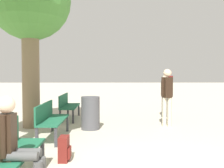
% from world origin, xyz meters
% --- Properties ---
extents(bench_row_0, '(0.50, 1.58, 0.87)m').
position_xyz_m(bench_row_0, '(-2.03, 0.42, 0.52)').
color(bench_row_0, '#1E6042').
rests_on(bench_row_0, ground_plane).
extents(bench_row_1, '(0.50, 1.58, 0.87)m').
position_xyz_m(bench_row_1, '(-2.03, 3.00, 0.52)').
color(bench_row_1, '#1E6042').
rests_on(bench_row_1, ground_plane).
extents(bench_row_2, '(0.50, 1.58, 0.87)m').
position_xyz_m(bench_row_2, '(-2.03, 5.58, 0.52)').
color(bench_row_2, '#1E6042').
rests_on(bench_row_2, ground_plane).
extents(tree_row_1, '(2.39, 2.39, 4.97)m').
position_xyz_m(tree_row_1, '(-2.89, 4.30, 3.65)').
color(tree_row_1, '#7A664C').
rests_on(tree_row_1, ground_plane).
extents(person_seated, '(0.60, 0.34, 1.31)m').
position_xyz_m(person_seated, '(-1.79, 0.13, 0.70)').
color(person_seated, '#4C4C4C').
rests_on(person_seated, ground_plane).
extents(backpack, '(0.20, 0.31, 0.45)m').
position_xyz_m(backpack, '(-1.39, 1.40, 0.22)').
color(backpack, maroon).
rests_on(backpack, ground_plane).
extents(pedestrian_near, '(0.35, 0.28, 1.73)m').
position_xyz_m(pedestrian_near, '(1.17, 4.34, 0.99)').
color(pedestrian_near, beige).
rests_on(pedestrian_near, ground_plane).
extents(pedestrian_mid, '(0.35, 0.26, 1.74)m').
position_xyz_m(pedestrian_mid, '(2.09, 7.95, 1.00)').
color(pedestrian_mid, beige).
rests_on(pedestrian_mid, ground_plane).
extents(pedestrian_far, '(0.31, 0.22, 1.55)m').
position_xyz_m(pedestrian_far, '(1.47, 5.93, 0.89)').
color(pedestrian_far, '#4C4C4C').
rests_on(pedestrian_far, ground_plane).
extents(trash_bin, '(0.53, 0.53, 0.94)m').
position_xyz_m(trash_bin, '(-1.11, 4.00, 0.47)').
color(trash_bin, '#4C4C51').
rests_on(trash_bin, ground_plane).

